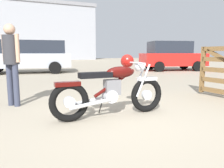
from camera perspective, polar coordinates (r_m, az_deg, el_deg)
ground_plane at (r=3.57m, az=4.01°, el=-9.55°), size 80.00×80.00×0.00m
vintage_motorcycle at (r=3.71m, az=0.35°, el=-1.03°), size 2.08×0.73×1.07m
bystander at (r=4.81m, az=-25.13°, el=6.64°), size 0.35×0.35×1.66m
pale_sedan_back at (r=13.96m, az=15.49°, el=7.24°), size 4.12×2.30×1.78m
dark_sedan_left at (r=12.53m, az=-21.58°, el=7.00°), size 4.73×2.03×1.74m
industrial_building at (r=38.90m, az=-21.08°, el=12.63°), size 20.77×11.57×8.84m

